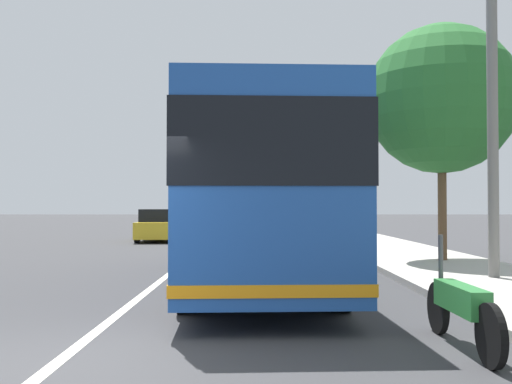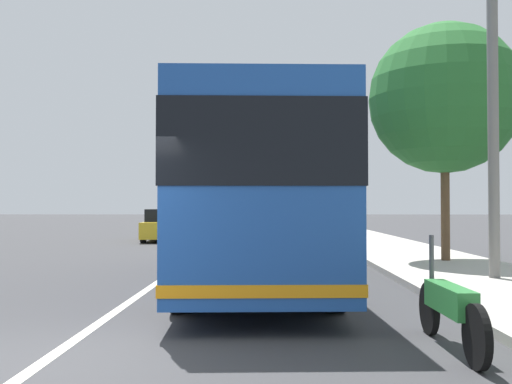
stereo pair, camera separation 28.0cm
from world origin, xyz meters
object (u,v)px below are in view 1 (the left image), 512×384
coach_bus (255,191)px  motorcycle_nearest_curb (461,307)px  car_ahead_same_lane (250,219)px  roadside_tree_mid_block (441,99)px  car_far_distant (159,226)px  car_oncoming (188,221)px  utility_pole (493,133)px

coach_bus → motorcycle_nearest_curb: coach_bus is taller
car_ahead_same_lane → roadside_tree_mid_block: bearing=-172.1°
motorcycle_nearest_curb → car_far_distant: (20.97, 6.93, 0.23)m
car_far_distant → car_oncoming: size_ratio=1.03×
coach_bus → car_oncoming: 28.01m
motorcycle_nearest_curb → car_ahead_same_lane: bearing=3.5°
motorcycle_nearest_curb → roadside_tree_mid_block: roadside_tree_mid_block is taller
car_far_distant → utility_pole: size_ratio=0.72×
car_far_distant → utility_pole: bearing=29.5°
car_ahead_same_lane → roadside_tree_mid_block: 28.14m
car_oncoming → utility_pole: utility_pole is taller
coach_bus → roadside_tree_mid_block: size_ratio=1.60×
car_ahead_same_lane → car_oncoming: size_ratio=1.02×
motorcycle_nearest_curb → car_far_distant: size_ratio=0.50×
car_ahead_same_lane → utility_pole: (-31.28, -5.48, 2.50)m
coach_bus → car_oncoming: (27.60, 4.60, -1.30)m
motorcycle_nearest_curb → utility_pole: size_ratio=0.36×
coach_bus → car_ahead_same_lane: (31.22, 0.39, -1.26)m
car_far_distant → car_oncoming: 12.36m
utility_pole → motorcycle_nearest_curb: bearing=154.6°
coach_bus → motorcycle_nearest_curb: 6.39m
coach_bus → car_far_distant: coach_bus is taller
roadside_tree_mid_block → utility_pole: roadside_tree_mid_block is taller
coach_bus → car_oncoming: coach_bus is taller
roadside_tree_mid_block → car_ahead_same_lane: bearing=11.7°
motorcycle_nearest_curb → car_ahead_same_lane: car_ahead_same_lane is taller
coach_bus → roadside_tree_mid_block: bearing=-55.8°
motorcycle_nearest_curb → utility_pole: 6.85m
car_far_distant → car_ahead_same_lane: bearing=162.8°
motorcycle_nearest_curb → car_oncoming: bearing=11.0°
car_far_distant → utility_pole: (-15.30, -9.62, 2.50)m
roadside_tree_mid_block → utility_pole: (-4.00, 0.19, -1.45)m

